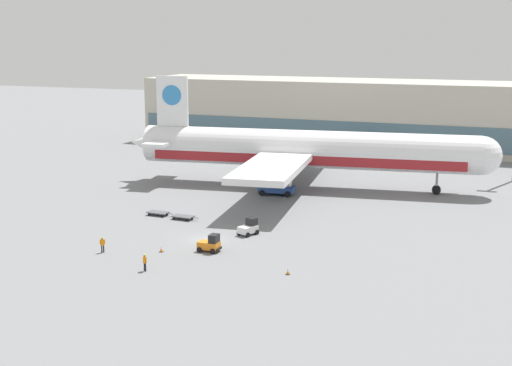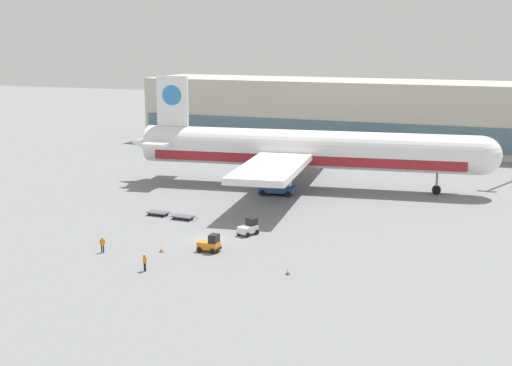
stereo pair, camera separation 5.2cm
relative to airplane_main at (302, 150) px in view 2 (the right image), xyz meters
The scene contains 12 objects.
ground_plane 32.42m from the airplane_main, 92.66° to the right, with size 400.00×400.00×0.00m, color slate.
terminal_building 44.65m from the airplane_main, 93.91° to the left, with size 90.00×18.20×14.00m.
airplane_main is the anchor object (origin of this frame).
scissor_lift_loader 7.49m from the airplane_main, 106.35° to the right, with size 5.54×3.95×5.26m.
baggage_tug_foreground 28.62m from the airplane_main, 85.11° to the right, with size 2.34×2.78×2.00m.
baggage_tug_mid 36.27m from the airplane_main, 88.49° to the right, with size 2.47×1.65×2.00m.
baggage_dolly_lead 27.32m from the airplane_main, 117.17° to the right, with size 3.75×1.69×0.48m.
baggage_dolly_second 26.41m from the airplane_main, 108.49° to the right, with size 3.75×1.69×0.48m.
ground_crew_near 41.97m from the airplane_main, 103.71° to the right, with size 0.45×0.40×1.77m.
ground_crew_far 44.65m from the airplane_main, 93.12° to the right, with size 0.52×0.36×1.80m.
traffic_cone_near 42.05m from the airplane_main, 74.18° to the right, with size 0.40×0.40×0.63m.
traffic_cone_far 38.61m from the airplane_main, 96.03° to the right, with size 0.40×0.40×0.60m.
Camera 2 is at (34.31, -72.31, 23.34)m, focal length 50.00 mm.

